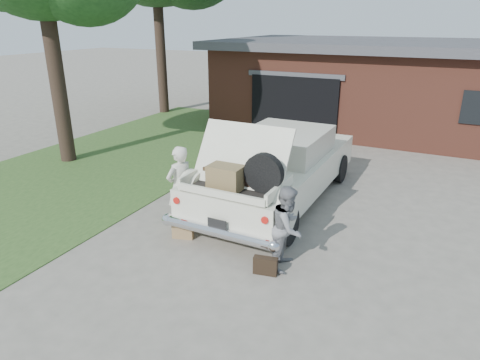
% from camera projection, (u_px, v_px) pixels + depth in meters
% --- Properties ---
extents(ground, '(90.00, 90.00, 0.00)m').
position_uv_depth(ground, '(226.00, 243.00, 8.31)').
color(ground, gray).
rests_on(ground, ground).
extents(grass_strip, '(6.00, 16.00, 0.02)m').
position_uv_depth(grass_strip, '(114.00, 160.00, 13.10)').
color(grass_strip, '#2D4C1E').
rests_on(grass_strip, ground).
extents(house, '(12.80, 7.80, 3.30)m').
position_uv_depth(house, '(383.00, 84.00, 16.94)').
color(house, brown).
rests_on(house, ground).
extents(sedan, '(2.35, 5.77, 2.18)m').
position_uv_depth(sedan, '(277.00, 167.00, 9.94)').
color(sedan, silver).
rests_on(sedan, ground).
extents(woman_left, '(0.59, 0.73, 1.73)m').
position_uv_depth(woman_left, '(180.00, 187.00, 8.70)').
color(woman_left, beige).
rests_on(woman_left, ground).
extents(woman_right, '(0.59, 0.74, 1.49)m').
position_uv_depth(woman_right, '(288.00, 227.00, 7.29)').
color(woman_right, gray).
rests_on(woman_right, ground).
extents(suitcase_left, '(0.44, 0.24, 0.32)m').
position_uv_depth(suitcase_left, '(183.00, 231.00, 8.43)').
color(suitcase_left, '#9F7D51').
rests_on(suitcase_left, ground).
extents(suitcase_right, '(0.43, 0.20, 0.32)m').
position_uv_depth(suitcase_right, '(265.00, 266.00, 7.24)').
color(suitcase_right, black).
rests_on(suitcase_right, ground).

